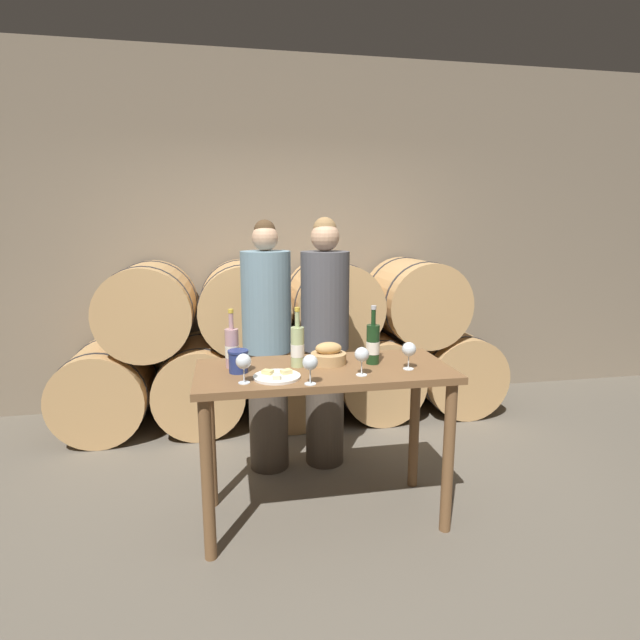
% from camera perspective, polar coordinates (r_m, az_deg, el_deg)
% --- Properties ---
extents(ground_plane, '(10.00, 10.00, 0.00)m').
position_cam_1_polar(ground_plane, '(3.20, 0.45, -21.55)').
color(ground_plane, '#665E51').
extents(stone_wall_back, '(10.00, 0.12, 3.20)m').
position_cam_1_polar(stone_wall_back, '(4.80, -4.51, 9.59)').
color(stone_wall_back, gray).
rests_on(stone_wall_back, ground_plane).
extents(barrel_stack, '(3.82, 0.83, 1.41)m').
position_cam_1_polar(barrel_stack, '(4.39, -3.56, -2.93)').
color(barrel_stack, tan).
rests_on(barrel_stack, ground_plane).
extents(tasting_table, '(1.42, 0.63, 0.92)m').
position_cam_1_polar(tasting_table, '(2.85, 0.47, -8.43)').
color(tasting_table, brown).
rests_on(tasting_table, ground_plane).
extents(person_left, '(0.34, 0.34, 1.74)m').
position_cam_1_polar(person_left, '(3.45, -6.05, -2.98)').
color(person_left, '#4C4238').
rests_on(person_left, ground_plane).
extents(person_right, '(0.33, 0.33, 1.76)m').
position_cam_1_polar(person_right, '(3.50, 0.56, -2.49)').
color(person_right, '#4C4238').
rests_on(person_right, ground_plane).
extents(wine_bottle_red, '(0.08, 0.08, 0.34)m').
position_cam_1_polar(wine_bottle_red, '(2.88, 6.07, -2.73)').
color(wine_bottle_red, '#193819').
rests_on(wine_bottle_red, tasting_table).
extents(wine_bottle_white, '(0.08, 0.08, 0.34)m').
position_cam_1_polar(wine_bottle_white, '(2.81, -2.59, -3.03)').
color(wine_bottle_white, '#ADBC7F').
rests_on(wine_bottle_white, tasting_table).
extents(wine_bottle_rose, '(0.08, 0.08, 0.33)m').
position_cam_1_polar(wine_bottle_rose, '(2.83, -10.03, -3.13)').
color(wine_bottle_rose, '#BC8E93').
rests_on(wine_bottle_rose, tasting_table).
extents(blue_crock, '(0.11, 0.11, 0.12)m').
position_cam_1_polar(blue_crock, '(2.75, -9.32, -4.57)').
color(blue_crock, navy).
rests_on(blue_crock, tasting_table).
extents(bread_basket, '(0.21, 0.21, 0.13)m').
position_cam_1_polar(bread_basket, '(2.88, 0.97, -4.08)').
color(bread_basket, tan).
rests_on(bread_basket, tasting_table).
extents(cheese_plate, '(0.25, 0.25, 0.04)m').
position_cam_1_polar(cheese_plate, '(2.64, -4.95, -6.42)').
color(cheese_plate, white).
rests_on(cheese_plate, tasting_table).
extents(wine_glass_far_left, '(0.08, 0.08, 0.15)m').
position_cam_1_polar(wine_glass_far_left, '(2.55, -8.73, -4.77)').
color(wine_glass_far_left, white).
rests_on(wine_glass_far_left, tasting_table).
extents(wine_glass_left, '(0.08, 0.08, 0.15)m').
position_cam_1_polar(wine_glass_left, '(2.50, -1.13, -4.94)').
color(wine_glass_left, white).
rests_on(wine_glass_left, tasting_table).
extents(wine_glass_center, '(0.08, 0.08, 0.15)m').
position_cam_1_polar(wine_glass_center, '(2.66, 4.80, -4.02)').
color(wine_glass_center, white).
rests_on(wine_glass_center, tasting_table).
extents(wine_glass_right, '(0.08, 0.08, 0.15)m').
position_cam_1_polar(wine_glass_right, '(2.80, 10.13, -3.37)').
color(wine_glass_right, white).
rests_on(wine_glass_right, tasting_table).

